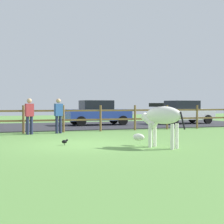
% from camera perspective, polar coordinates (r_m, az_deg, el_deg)
% --- Properties ---
extents(ground_plane, '(60.00, 60.00, 0.00)m').
position_cam_1_polar(ground_plane, '(11.66, -5.25, -5.44)').
color(ground_plane, '#5B8C42').
extents(parking_asphalt, '(28.00, 7.40, 0.05)m').
position_cam_1_polar(parking_asphalt, '(20.77, -11.52, -2.41)').
color(parking_asphalt, '#2D2D33').
rests_on(parking_asphalt, ground_plane).
extents(paddock_fence, '(20.96, 0.11, 1.32)m').
position_cam_1_polar(paddock_fence, '(16.40, -11.48, -0.87)').
color(paddock_fence, brown).
rests_on(paddock_fence, ground_plane).
extents(zebra, '(1.21, 1.72, 1.41)m').
position_cam_1_polar(zebra, '(10.70, 8.29, -1.09)').
color(zebra, white).
rests_on(zebra, ground_plane).
extents(crow_on_grass, '(0.21, 0.10, 0.20)m').
position_cam_1_polar(crow_on_grass, '(11.40, -8.00, -4.97)').
color(crow_on_grass, black).
rests_on(crow_on_grass, ground_plane).
extents(parked_car_blue, '(4.01, 1.91, 1.56)m').
position_cam_1_polar(parked_car_blue, '(21.45, -2.42, -0.08)').
color(parked_car_blue, '#2D4CAD').
rests_on(parked_car_blue, parking_asphalt).
extents(parked_car_white, '(4.11, 2.11, 1.56)m').
position_cam_1_polar(parked_car_white, '(23.39, 11.98, 0.01)').
color(parked_car_white, white).
rests_on(parked_car_white, parking_asphalt).
extents(visitor_left_of_tree, '(0.40, 0.30, 1.64)m').
position_cam_1_polar(visitor_left_of_tree, '(16.01, -9.05, -0.35)').
color(visitor_left_of_tree, '#232847').
rests_on(visitor_left_of_tree, ground_plane).
extents(visitor_right_of_tree, '(0.40, 0.29, 1.64)m').
position_cam_1_polar(visitor_right_of_tree, '(15.66, -13.81, -0.41)').
color(visitor_right_of_tree, '#232847').
rests_on(visitor_right_of_tree, ground_plane).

